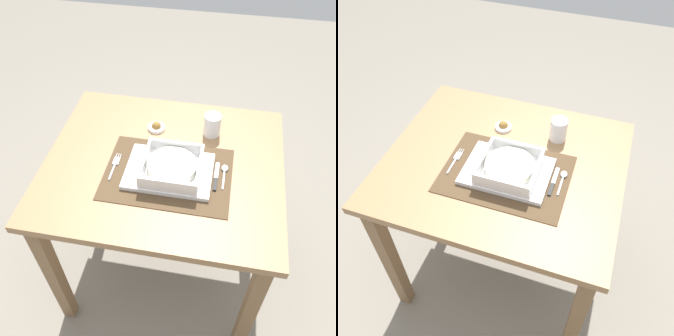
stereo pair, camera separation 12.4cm
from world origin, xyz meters
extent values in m
plane|color=gray|center=(0.00, 0.00, 0.00)|extent=(6.00, 6.00, 0.00)
cube|color=#936D47|center=(0.00, 0.00, 0.72)|extent=(0.85, 0.73, 0.03)
cube|color=brown|center=(-0.37, -0.32, 0.35)|extent=(0.05, 0.05, 0.70)
cube|color=brown|center=(0.37, -0.32, 0.35)|extent=(0.05, 0.05, 0.70)
cube|color=brown|center=(-0.37, 0.32, 0.35)|extent=(0.05, 0.05, 0.70)
cube|color=brown|center=(0.37, 0.32, 0.35)|extent=(0.05, 0.05, 0.70)
cube|color=#4C3823|center=(0.03, -0.06, 0.74)|extent=(0.44, 0.32, 0.00)
cube|color=white|center=(0.03, -0.05, 0.75)|extent=(0.30, 0.21, 0.02)
cube|color=white|center=(0.04, -0.06, 0.76)|extent=(0.20, 0.20, 0.01)
cube|color=white|center=(-0.05, -0.06, 0.78)|extent=(0.01, 0.20, 0.04)
cube|color=white|center=(0.13, -0.06, 0.78)|extent=(0.01, 0.20, 0.04)
cube|color=white|center=(0.04, -0.15, 0.78)|extent=(0.18, 0.01, 0.04)
cube|color=white|center=(0.04, 0.04, 0.78)|extent=(0.18, 0.01, 0.04)
cylinder|color=silver|center=(0.04, -0.06, 0.78)|extent=(0.17, 0.17, 0.03)
cube|color=silver|center=(-0.17, -0.09, 0.74)|extent=(0.01, 0.07, 0.00)
cube|color=silver|center=(-0.17, -0.03, 0.74)|extent=(0.02, 0.04, 0.00)
cylinder|color=silver|center=(-0.17, -0.01, 0.74)|extent=(0.00, 0.02, 0.00)
cylinder|color=silver|center=(-0.17, -0.01, 0.74)|extent=(0.00, 0.02, 0.00)
cylinder|color=silver|center=(-0.16, -0.01, 0.74)|extent=(0.00, 0.02, 0.00)
cube|color=silver|center=(0.22, -0.05, 0.74)|extent=(0.01, 0.08, 0.00)
ellipsoid|color=silver|center=(0.22, 0.00, 0.74)|extent=(0.02, 0.03, 0.01)
cube|color=black|center=(0.19, -0.08, 0.74)|extent=(0.01, 0.06, 0.01)
cube|color=silver|center=(0.19, -0.01, 0.74)|extent=(0.01, 0.08, 0.00)
cylinder|color=white|center=(0.15, 0.18, 0.78)|extent=(0.06, 0.06, 0.09)
cylinder|color=#C64C1E|center=(0.15, 0.18, 0.77)|extent=(0.05, 0.05, 0.06)
cylinder|color=white|center=(-0.06, 0.17, 0.74)|extent=(0.07, 0.07, 0.01)
sphere|color=olive|center=(-0.06, 0.17, 0.75)|extent=(0.04, 0.04, 0.04)
camera|label=1|loc=(0.18, -0.90, 1.67)|focal=38.99mm
camera|label=2|loc=(0.30, -0.87, 1.67)|focal=38.99mm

